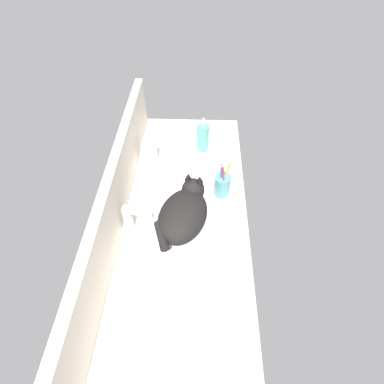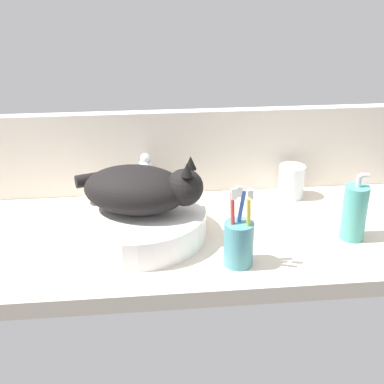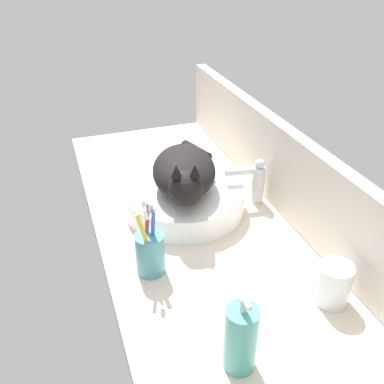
{
  "view_description": "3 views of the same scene",
  "coord_description": "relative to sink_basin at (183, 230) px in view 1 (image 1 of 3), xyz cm",
  "views": [
    {
      "loc": [
        -73.52,
        -7.16,
        98.34
      ],
      "look_at": [
        4.45,
        -4.18,
        10.7
      ],
      "focal_mm": 28.0,
      "sensor_mm": 36.0,
      "label": 1
    },
    {
      "loc": [
        -7.39,
        -117.71,
        64.06
      ],
      "look_at": [
        4.93,
        -0.82,
        10.89
      ],
      "focal_mm": 50.0,
      "sensor_mm": 36.0,
      "label": 2
    },
    {
      "loc": [
        88.03,
        -32.39,
        67.46
      ],
      "look_at": [
        -0.6,
        -1.81,
        10.33
      ],
      "focal_mm": 40.0,
      "sensor_mm": 36.0,
      "label": 3
    }
  ],
  "objects": [
    {
      "name": "toothbrush_cup",
      "position": [
        22.19,
        -15.43,
        2.14
      ],
      "size": [
        6.63,
        6.63,
        18.7
      ],
      "color": "teal",
      "rests_on": "ground_plane"
    },
    {
      "name": "water_glass",
      "position": [
        43.65,
        18.45,
        0.76
      ],
      "size": [
        7.3,
        7.3,
        9.37
      ],
      "color": "white",
      "rests_on": "ground_plane"
    },
    {
      "name": "ground_plane",
      "position": [
        8.6,
        1.34,
        -5.45
      ],
      "size": [
        136.72,
        53.77,
        4.0
      ],
      "primitive_type": "cube",
      "color": "beige"
    },
    {
      "name": "soap_dispenser",
      "position": [
        51.91,
        -6.64,
        3.51
      ],
      "size": [
        5.89,
        5.89,
        17.0
      ],
      "color": "teal",
      "rests_on": "ground_plane"
    },
    {
      "name": "sink_basin",
      "position": [
        0.0,
        0.0,
        0.0
      ],
      "size": [
        33.68,
        33.68,
        6.9
      ],
      "primitive_type": "cylinder",
      "color": "white",
      "rests_on": "ground_plane"
    },
    {
      "name": "faucet",
      "position": [
        2.69,
        20.21,
        3.85
      ],
      "size": [
        4.21,
        11.86,
        13.6
      ],
      "color": "silver",
      "rests_on": "ground_plane"
    },
    {
      "name": "backsplash_panel",
      "position": [
        8.6,
        26.43,
        8.45
      ],
      "size": [
        136.72,
        3.6,
        23.8
      ],
      "primitive_type": "cube",
      "color": "silver",
      "rests_on": "ground_plane"
    },
    {
      "name": "cat",
      "position": [
        1.33,
        -0.31,
        9.21
      ],
      "size": [
        30.67,
        23.29,
        14.0
      ],
      "color": "black",
      "rests_on": "sink_basin"
    }
  ]
}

